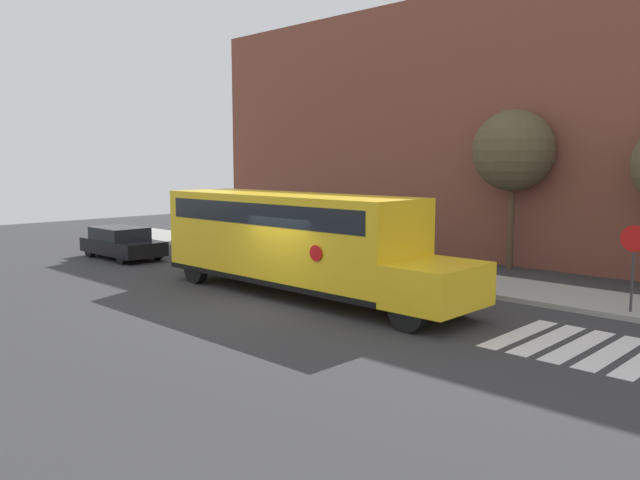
{
  "coord_description": "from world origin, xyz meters",
  "views": [
    {
      "loc": [
        13.1,
        -11.65,
        4.05
      ],
      "look_at": [
        -0.06,
        1.87,
        1.7
      ],
      "focal_mm": 35.0,
      "sensor_mm": 36.0,
      "label": 1
    }
  ],
  "objects_px": {
    "stop_sign": "(633,257)",
    "school_bus": "(295,237)",
    "parked_car": "(122,243)",
    "tree_near_sidewalk": "(514,151)"
  },
  "relations": [
    {
      "from": "stop_sign",
      "to": "school_bus",
      "type": "bearing_deg",
      "value": -153.74
    },
    {
      "from": "parked_car",
      "to": "stop_sign",
      "type": "distance_m",
      "value": 19.52
    },
    {
      "from": "school_bus",
      "to": "parked_car",
      "type": "bearing_deg",
      "value": -179.57
    },
    {
      "from": "parked_car",
      "to": "tree_near_sidewalk",
      "type": "xyz_separation_m",
      "value": [
        13.08,
        9.09,
        3.81
      ]
    },
    {
      "from": "school_bus",
      "to": "stop_sign",
      "type": "bearing_deg",
      "value": 26.26
    },
    {
      "from": "stop_sign",
      "to": "tree_near_sidewalk",
      "type": "bearing_deg",
      "value": 140.75
    },
    {
      "from": "tree_near_sidewalk",
      "to": "stop_sign",
      "type": "bearing_deg",
      "value": -39.25
    },
    {
      "from": "parked_car",
      "to": "stop_sign",
      "type": "relative_size",
      "value": 1.72
    },
    {
      "from": "school_bus",
      "to": "tree_near_sidewalk",
      "type": "xyz_separation_m",
      "value": [
        2.47,
        9.02,
        2.7
      ]
    },
    {
      "from": "parked_car",
      "to": "tree_near_sidewalk",
      "type": "bearing_deg",
      "value": 34.81
    }
  ]
}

